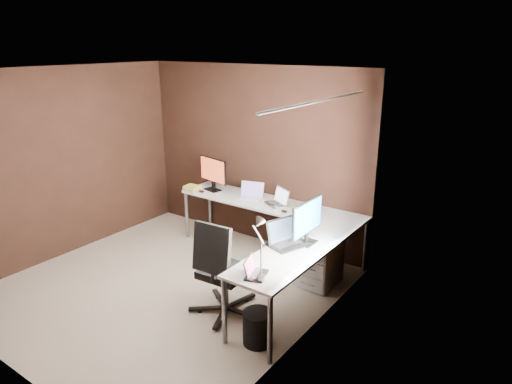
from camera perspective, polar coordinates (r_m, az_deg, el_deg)
room at (r=4.95m, az=-8.80°, el=0.38°), size 3.60×3.60×2.50m
desk at (r=5.58m, az=2.19°, el=-3.88°), size 2.65×2.25×0.73m
drawer_pedestal at (r=5.55m, az=7.90°, el=-8.43°), size 0.42×0.50×0.60m
monitor_left at (r=6.58m, az=-5.39°, el=2.47°), size 0.54×0.20×0.48m
monitor_right at (r=4.83m, az=6.43°, el=-3.44°), size 0.14×0.58×0.48m
laptop_white at (r=6.26m, az=-0.64°, el=-0.37°), size 0.38×0.31×0.22m
laptop_silver at (r=6.02m, az=2.77°, el=-1.15°), size 0.40×0.36×0.22m
laptop_black_big at (r=4.87m, az=3.84°, el=-5.88°), size 0.41×0.48×0.27m
laptop_black_small at (r=4.25m, az=-0.25°, el=-9.92°), size 0.25×0.30×0.17m
book_stack at (r=6.66m, az=-7.96°, el=0.48°), size 0.25×0.22×0.07m
mouse_left at (r=6.55m, az=-6.84°, el=0.08°), size 0.11×0.08×0.04m
mouse_corner at (r=5.76m, az=3.53°, el=-2.42°), size 0.10×0.07×0.04m
desk_lamp at (r=4.10m, az=0.40°, el=-6.08°), size 0.19×0.22×0.57m
office_chair at (r=4.94m, az=-4.11°, el=-11.70°), size 0.60×0.60×1.08m
wastebasket at (r=4.57m, az=0.23°, el=-16.59°), size 0.38×0.38×0.34m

